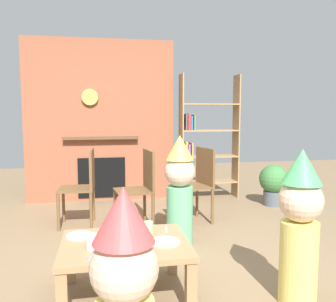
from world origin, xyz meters
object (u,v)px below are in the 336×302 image
at_px(bookshelf, 204,141).
at_px(paper_plate_front, 165,242).
at_px(paper_plate_rear, 79,235).
at_px(paper_cup_center, 148,229).
at_px(child_by_the_chairs, 180,187).
at_px(dining_chair_right, 198,180).
at_px(dining_chair_middle, 141,184).
at_px(child_in_pink, 300,223).
at_px(paper_cup_far_left, 136,235).
at_px(paper_cup_near_left, 137,223).
at_px(dining_chair_left, 84,183).
at_px(paper_cup_near_right, 92,241).
at_px(potted_plant_tall, 274,183).
at_px(birthday_cake_slice, 95,254).
at_px(coffee_table, 125,251).

bearing_deg(bookshelf, paper_plate_front, -111.32).
bearing_deg(paper_plate_rear, paper_cup_center, -8.99).
xyz_separation_m(child_by_the_chairs, dining_chair_right, (0.39, 0.70, -0.07)).
bearing_deg(child_by_the_chairs, dining_chair_middle, -117.72).
height_order(paper_plate_rear, child_in_pink, child_in_pink).
height_order(paper_cup_center, paper_plate_rear, paper_cup_center).
height_order(paper_cup_far_left, dining_chair_middle, dining_chair_middle).
bearing_deg(paper_plate_rear, child_by_the_chairs, 39.21).
distance_m(bookshelf, paper_cup_near_left, 2.87).
relative_size(dining_chair_left, dining_chair_middle, 1.00).
relative_size(child_by_the_chairs, dining_chair_right, 1.23).
bearing_deg(bookshelf, paper_cup_center, -114.26).
bearing_deg(paper_cup_near_right, dining_chair_right, 54.69).
bearing_deg(dining_chair_middle, bookshelf, -139.44).
relative_size(child_in_pink, child_by_the_chairs, 0.98).
relative_size(bookshelf, paper_cup_far_left, 18.40).
relative_size(paper_cup_center, paper_plate_front, 0.53).
height_order(paper_plate_front, potted_plant_tall, potted_plant_tall).
distance_m(paper_cup_near_right, paper_plate_front, 0.51).
bearing_deg(paper_plate_rear, dining_chair_left, 91.36).
relative_size(paper_cup_near_left, paper_plate_front, 0.51).
xyz_separation_m(birthday_cake_slice, dining_chair_left, (-0.16, 1.99, 0.07)).
relative_size(dining_chair_middle, potted_plant_tall, 1.54).
bearing_deg(bookshelf, paper_cup_far_left, -115.10).
xyz_separation_m(paper_plate_front, child_in_pink, (0.90, -0.24, 0.16)).
bearing_deg(child_in_pink, paper_cup_far_left, -0.54).
relative_size(paper_cup_near_left, birthday_cake_slice, 1.05).
xyz_separation_m(paper_cup_near_left, paper_cup_center, (0.07, -0.17, 0.00)).
xyz_separation_m(paper_cup_center, paper_plate_front, (0.10, -0.16, -0.05)).
height_order(paper_cup_near_left, child_by_the_chairs, child_by_the_chairs).
bearing_deg(dining_chair_left, dining_chair_right, 179.26).
distance_m(coffee_table, paper_cup_far_left, 0.14).
height_order(paper_cup_near_right, potted_plant_tall, potted_plant_tall).
distance_m(bookshelf, paper_cup_near_right, 3.34).
xyz_separation_m(bookshelf, child_in_pink, (-0.22, -3.10, -0.32)).
relative_size(paper_cup_near_right, dining_chair_right, 0.11).
xyz_separation_m(coffee_table, child_in_pink, (1.18, -0.29, 0.23)).
xyz_separation_m(bookshelf, paper_cup_near_left, (-1.29, -2.53, -0.43)).
xyz_separation_m(paper_cup_center, dining_chair_left, (-0.55, 1.63, 0.05)).
distance_m(coffee_table, child_in_pink, 1.24).
distance_m(dining_chair_left, dining_chair_right, 1.36).
relative_size(coffee_table, potted_plant_tall, 1.55).
xyz_separation_m(paper_cup_near_left, paper_plate_rear, (-0.44, -0.09, -0.05)).
xyz_separation_m(paper_cup_center, paper_plate_rear, (-0.51, 0.08, -0.05)).
height_order(paper_cup_near_right, paper_plate_front, paper_cup_near_right).
xyz_separation_m(paper_cup_far_left, dining_chair_right, (0.91, 1.66, 0.05)).
relative_size(paper_plate_rear, potted_plant_tall, 0.33).
xyz_separation_m(bookshelf, paper_plate_front, (-1.12, -2.86, -0.48)).
xyz_separation_m(paper_cup_near_right, paper_plate_rear, (-0.10, 0.26, -0.05)).
xyz_separation_m(paper_plate_front, dining_chair_left, (-0.65, 1.79, 0.10)).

